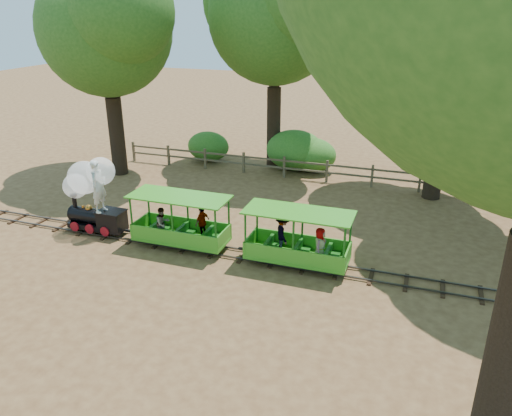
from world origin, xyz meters
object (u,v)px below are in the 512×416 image
(carriage_rear, at_px, (297,243))
(carriage_front, at_px, (181,227))
(locomotive, at_px, (90,189))
(fence, at_px, (305,167))

(carriage_rear, bearing_deg, carriage_front, -179.55)
(locomotive, bearing_deg, fence, 54.79)
(locomotive, relative_size, fence, 0.15)
(locomotive, relative_size, carriage_front, 0.86)
(locomotive, height_order, fence, locomotive)
(carriage_rear, distance_m, fence, 8.17)
(carriage_rear, xyz_separation_m, fence, (-1.72, 7.99, -0.18))
(carriage_front, xyz_separation_m, carriage_rear, (3.89, 0.03, 0.04))
(carriage_front, height_order, carriage_rear, same)
(locomotive, height_order, carriage_rear, locomotive)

